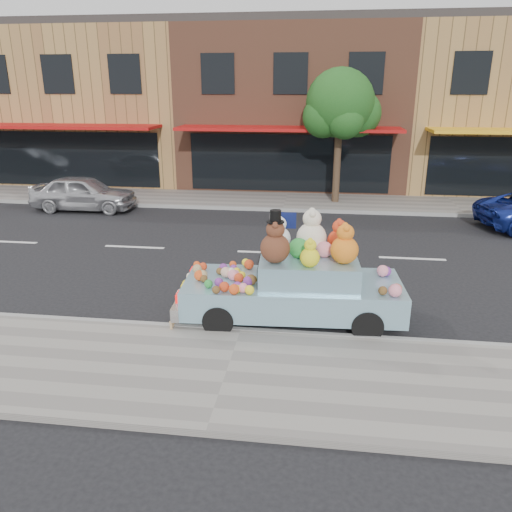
# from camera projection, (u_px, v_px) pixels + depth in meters

# --- Properties ---
(ground) EXTENTS (120.00, 120.00, 0.00)m
(ground) POSITION_uv_depth(u_px,v_px,m) (269.00, 253.00, 14.28)
(ground) COLOR black
(ground) RESTS_ON ground
(near_sidewalk) EXTENTS (60.00, 3.00, 0.12)m
(near_sidewalk) POSITION_uv_depth(u_px,v_px,m) (227.00, 374.00, 8.16)
(near_sidewalk) COLOR gray
(near_sidewalk) RESTS_ON ground
(far_sidewalk) EXTENTS (60.00, 3.00, 0.12)m
(far_sidewalk) POSITION_uv_depth(u_px,v_px,m) (286.00, 201.00, 20.36)
(far_sidewalk) COLOR gray
(far_sidewalk) RESTS_ON ground
(near_kerb) EXTENTS (60.00, 0.12, 0.13)m
(near_kerb) POSITION_uv_depth(u_px,v_px,m) (241.00, 331.00, 9.57)
(near_kerb) COLOR gray
(near_kerb) RESTS_ON ground
(far_kerb) EXTENTS (60.00, 0.12, 0.13)m
(far_kerb) POSITION_uv_depth(u_px,v_px,m) (283.00, 210.00, 18.95)
(far_kerb) COLOR gray
(far_kerb) RESTS_ON ground
(storefront_left) EXTENTS (10.00, 9.80, 7.30)m
(storefront_left) POSITION_uv_depth(u_px,v_px,m) (100.00, 104.00, 25.56)
(storefront_left) COLOR #A07943
(storefront_left) RESTS_ON ground
(storefront_mid) EXTENTS (10.00, 9.80, 7.30)m
(storefront_mid) POSITION_uv_depth(u_px,v_px,m) (295.00, 105.00, 24.33)
(storefront_mid) COLOR brown
(storefront_mid) RESTS_ON ground
(storefront_right) EXTENTS (10.00, 9.80, 7.30)m
(storefront_right) POSITION_uv_depth(u_px,v_px,m) (511.00, 106.00, 23.10)
(storefront_right) COLOR #A07943
(storefront_right) RESTS_ON ground
(street_tree) EXTENTS (3.00, 2.70, 5.22)m
(street_tree) POSITION_uv_depth(u_px,v_px,m) (341.00, 109.00, 18.98)
(street_tree) COLOR #38281C
(street_tree) RESTS_ON ground
(car_silver) EXTENTS (3.94, 1.64, 1.33)m
(car_silver) POSITION_uv_depth(u_px,v_px,m) (84.00, 193.00, 18.96)
(car_silver) COLOR #B8B9BD
(car_silver) RESTS_ON ground
(art_car) EXTENTS (4.57, 1.99, 2.37)m
(art_car) POSITION_uv_depth(u_px,v_px,m) (295.00, 282.00, 9.95)
(art_car) COLOR black
(art_car) RESTS_ON ground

